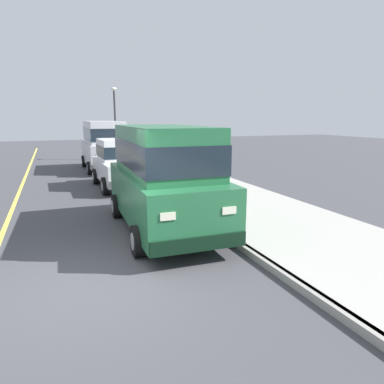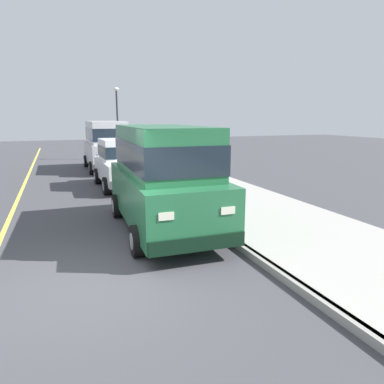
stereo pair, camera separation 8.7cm
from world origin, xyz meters
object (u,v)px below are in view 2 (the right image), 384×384
at_px(dog_white, 231,202).
at_px(car_white_hatchback, 122,162).
at_px(street_lamp, 117,114).
at_px(car_green_van, 163,174).
at_px(car_silver_van, 106,143).

bearing_deg(dog_white, car_white_hatchback, 110.49).
height_order(car_white_hatchback, dog_white, car_white_hatchback).
xyz_separation_m(dog_white, street_lamp, (-0.61, 14.72, 2.48)).
distance_m(car_green_van, car_white_hatchback, 5.85).
height_order(car_green_van, car_white_hatchback, car_green_van).
height_order(car_white_hatchback, car_silver_van, car_silver_van).
relative_size(car_green_van, car_white_hatchback, 1.29).
relative_size(car_green_van, car_silver_van, 1.01).
relative_size(dog_white, street_lamp, 0.16).
relative_size(car_green_van, dog_white, 6.85).
distance_m(car_silver_van, street_lamp, 4.71).
distance_m(car_white_hatchback, car_silver_van, 5.07).
bearing_deg(street_lamp, car_white_hatchback, -98.59).
bearing_deg(car_silver_van, car_green_van, -90.57).
distance_m(car_white_hatchback, dog_white, 5.80).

